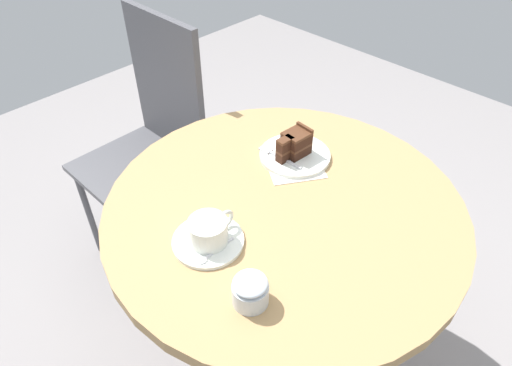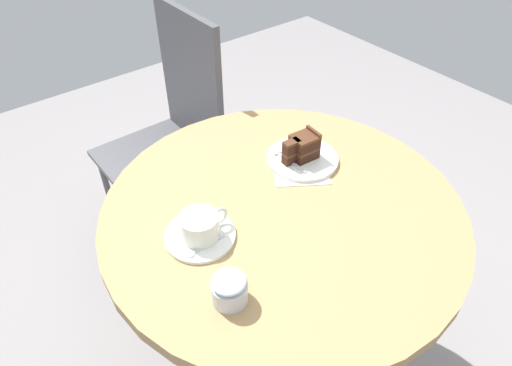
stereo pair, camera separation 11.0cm
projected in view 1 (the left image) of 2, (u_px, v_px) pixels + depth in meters
ground_plane at (276, 355)px, 1.57m from camera, size 4.40×4.40×0.01m
cafe_table at (283, 234)px, 1.17m from camera, size 0.87×0.87×0.72m
saucer at (208, 241)px, 1.00m from camera, size 0.16×0.16×0.01m
coffee_cup at (209, 230)px, 0.98m from camera, size 0.12×0.09×0.06m
teaspoon at (213, 254)px, 0.97m from camera, size 0.10×0.02×0.00m
cake_plate at (295, 155)px, 1.23m from camera, size 0.19×0.19×0.01m
cake_slice at (295, 144)px, 1.21m from camera, size 0.10×0.06×0.07m
fork at (275, 155)px, 1.22m from camera, size 0.02×0.14×0.00m
napkin at (293, 162)px, 1.22m from camera, size 0.20×0.20×0.00m
cafe_chair at (154, 132)px, 1.62m from camera, size 0.38×0.38×0.95m
sugar_pot at (250, 291)px, 0.87m from camera, size 0.07×0.07×0.07m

